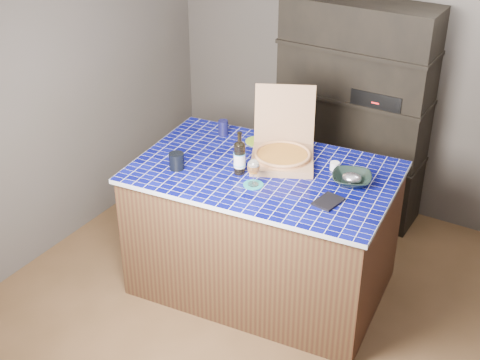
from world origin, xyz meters
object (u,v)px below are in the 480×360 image
Objects in this scene: kitchen_island at (263,229)px; bowl at (352,179)px; wine_glass at (254,167)px; dvd_case at (328,201)px; pizza_box at (283,153)px; mead_bottle at (240,157)px.

bowl reaches higher than kitchen_island.
kitchen_island is 0.64m from wine_glass.
dvd_case is 0.73× the size of bowl.
wine_glass is at bearing -116.58° from pizza_box.
mead_bottle reaches higher than kitchen_island.
pizza_box reaches higher than mead_bottle.
dvd_case is at bearing -21.80° from kitchen_island.
dvd_case is (0.49, -0.33, -0.06)m from pizza_box.
pizza_box reaches higher than dvd_case.
kitchen_island is at bearing 173.16° from dvd_case.
dvd_case is at bearing -3.42° from mead_bottle.
pizza_box is at bearing 70.86° from kitchen_island.
kitchen_island is 9.84× the size of dvd_case.
wine_glass is at bearing -164.62° from dvd_case.
kitchen_island is 10.07× the size of wine_glass.
wine_glass reaches higher than dvd_case.
wine_glass is (-0.01, -0.39, 0.06)m from pizza_box.
wine_glass is at bearing -85.69° from kitchen_island.
kitchen_island is at bearing 99.98° from wine_glass.
kitchen_island is 0.77m from bowl.
wine_glass is 0.64m from bowl.
mead_bottle is 0.67m from dvd_case.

